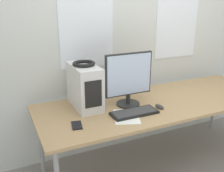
# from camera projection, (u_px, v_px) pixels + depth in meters

# --- Properties ---
(wall_back) EXTENTS (8.00, 0.07, 2.70)m
(wall_back) POSITION_uv_depth(u_px,v_px,m) (134.00, 29.00, 2.84)
(wall_back) COLOR silver
(wall_back) RESTS_ON ground_plane
(desk) EXTENTS (2.40, 0.86, 0.72)m
(desk) POSITION_uv_depth(u_px,v_px,m) (160.00, 105.00, 2.58)
(desk) COLOR tan
(desk) RESTS_ON ground_plane
(pc_tower) EXTENTS (0.21, 0.45, 0.39)m
(pc_tower) POSITION_uv_depth(u_px,v_px,m) (85.00, 86.00, 2.38)
(pc_tower) COLOR silver
(pc_tower) RESTS_ON desk
(headphones) EXTENTS (0.20, 0.20, 0.03)m
(headphones) POSITION_uv_depth(u_px,v_px,m) (84.00, 63.00, 2.31)
(headphones) COLOR black
(headphones) RESTS_ON pc_tower
(monitor_main) EXTENTS (0.46, 0.22, 0.50)m
(monitor_main) POSITION_uv_depth(u_px,v_px,m) (129.00, 78.00, 2.39)
(monitor_main) COLOR black
(monitor_main) RESTS_ON desk
(keyboard) EXTENTS (0.41, 0.17, 0.02)m
(keyboard) POSITION_uv_depth(u_px,v_px,m) (134.00, 113.00, 2.28)
(keyboard) COLOR black
(keyboard) RESTS_ON desk
(mouse) EXTENTS (0.06, 0.11, 0.03)m
(mouse) POSITION_uv_depth(u_px,v_px,m) (159.00, 107.00, 2.40)
(mouse) COLOR #2D2D2D
(mouse) RESTS_ON desk
(cell_phone) EXTENTS (0.10, 0.15, 0.01)m
(cell_phone) POSITION_uv_depth(u_px,v_px,m) (77.00, 125.00, 2.07)
(cell_phone) COLOR black
(cell_phone) RESTS_ON desk
(paper_sheet_left) EXTENTS (0.30, 0.35, 0.00)m
(paper_sheet_left) POSITION_uv_depth(u_px,v_px,m) (127.00, 116.00, 2.23)
(paper_sheet_left) COLOR white
(paper_sheet_left) RESTS_ON desk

